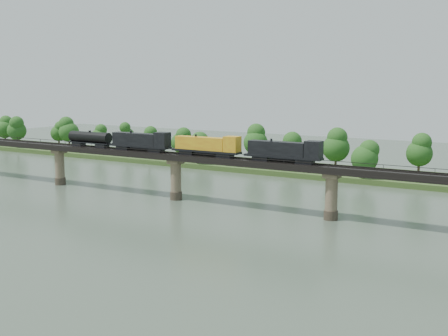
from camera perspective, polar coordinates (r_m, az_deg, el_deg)
The scene contains 6 objects.
ground at distance 117.05m, azimuth -13.43°, elevation -5.79°, with size 400.00×400.00×0.00m, color #394839.
far_bank at distance 186.26m, azimuth 4.92°, elevation 0.08°, with size 300.00×24.00×1.60m, color #2F491D.
bridge at distance 138.52m, azimuth -4.91°, elevation -1.00°, with size 236.00×30.00×11.50m.
bridge_superstructure at distance 137.58m, azimuth -4.95°, elevation 1.60°, with size 220.00×4.90×0.75m.
far_treeline at distance 184.93m, azimuth 2.06°, elevation 2.56°, with size 289.06×17.54×13.60m.
freight_train at distance 135.98m, azimuth -4.15°, elevation 2.41°, with size 72.82×2.84×5.01m.
Camera 1 is at (79.07, -81.25, 29.10)m, focal length 45.00 mm.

